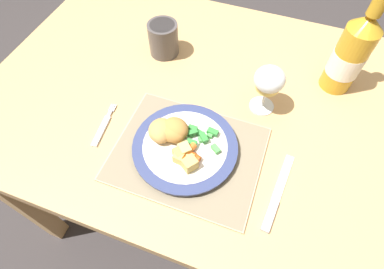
% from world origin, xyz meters
% --- Properties ---
extents(ground_plane, '(6.00, 6.00, 0.00)m').
position_xyz_m(ground_plane, '(0.00, 0.00, 0.00)').
color(ground_plane, '#383333').
extents(dining_table, '(1.23, 0.82, 0.74)m').
position_xyz_m(dining_table, '(0.00, 0.00, 0.64)').
color(dining_table, tan).
rests_on(dining_table, ground).
extents(placemat, '(0.34, 0.27, 0.01)m').
position_xyz_m(placemat, '(-0.01, -0.19, 0.74)').
color(placemat, tan).
rests_on(placemat, dining_table).
extents(dinner_plate, '(0.24, 0.24, 0.02)m').
position_xyz_m(dinner_plate, '(-0.01, -0.18, 0.76)').
color(dinner_plate, silver).
rests_on(dinner_plate, placemat).
extents(breaded_croquettes, '(0.10, 0.09, 0.04)m').
position_xyz_m(breaded_croquettes, '(-0.06, -0.17, 0.79)').
color(breaded_croquettes, tan).
rests_on(breaded_croquettes, dinner_plate).
extents(green_beans_pile, '(0.09, 0.06, 0.02)m').
position_xyz_m(green_beans_pile, '(0.01, -0.15, 0.77)').
color(green_beans_pile, '#338438').
rests_on(green_beans_pile, dinner_plate).
extents(glazed_carrots, '(0.05, 0.05, 0.02)m').
position_xyz_m(glazed_carrots, '(0.00, -0.21, 0.77)').
color(glazed_carrots, orange).
rests_on(glazed_carrots, dinner_plate).
extents(fork, '(0.03, 0.13, 0.01)m').
position_xyz_m(fork, '(-0.23, -0.19, 0.74)').
color(fork, silver).
rests_on(fork, dining_table).
extents(table_knife, '(0.04, 0.19, 0.01)m').
position_xyz_m(table_knife, '(0.21, -0.22, 0.74)').
color(table_knife, silver).
rests_on(table_knife, dining_table).
extents(wine_glass, '(0.07, 0.07, 0.13)m').
position_xyz_m(wine_glass, '(0.12, 0.01, 0.83)').
color(wine_glass, silver).
rests_on(wine_glass, dining_table).
extents(bottle, '(0.08, 0.08, 0.28)m').
position_xyz_m(bottle, '(0.29, 0.15, 0.85)').
color(bottle, gold).
rests_on(bottle, dining_table).
extents(roast_potatoes, '(0.07, 0.07, 0.03)m').
position_xyz_m(roast_potatoes, '(-0.00, -0.22, 0.78)').
color(roast_potatoes, '#DBB256').
rests_on(roast_potatoes, dinner_plate).
extents(drinking_cup, '(0.08, 0.08, 0.09)m').
position_xyz_m(drinking_cup, '(-0.19, 0.12, 0.79)').
color(drinking_cup, '#4C4747').
rests_on(drinking_cup, dining_table).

